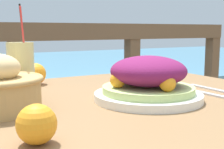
% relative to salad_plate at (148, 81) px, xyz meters
% --- Properties ---
extents(patio_table, '(1.19, 0.83, 0.74)m').
position_rel_salad_plate_xyz_m(patio_table, '(-0.13, 0.07, -0.15)').
color(patio_table, olive).
rests_on(patio_table, ground_plane).
extents(railing_fence, '(2.80, 0.08, 0.96)m').
position_rel_salad_plate_xyz_m(railing_fence, '(-0.13, 0.91, -0.12)').
color(railing_fence, brown).
rests_on(railing_fence, ground_plane).
extents(salad_plate, '(0.29, 0.29, 0.12)m').
position_rel_salad_plate_xyz_m(salad_plate, '(0.00, 0.00, 0.00)').
color(salad_plate, white).
rests_on(salad_plate, patio_table).
extents(drink_glass, '(0.07, 0.08, 0.25)m').
position_rel_salad_plate_xyz_m(drink_glass, '(-0.28, 0.21, 0.03)').
color(drink_glass, '#DBCC7F').
rests_on(drink_glass, patio_table).
extents(fork, '(0.03, 0.18, 0.00)m').
position_rel_salad_plate_xyz_m(fork, '(0.19, -0.01, -0.05)').
color(fork, silver).
rests_on(fork, patio_table).
extents(knife, '(0.02, 0.18, 0.00)m').
position_rel_salad_plate_xyz_m(knife, '(0.26, 0.02, -0.05)').
color(knife, silver).
rests_on(knife, patio_table).
extents(orange_near_basket, '(0.07, 0.07, 0.07)m').
position_rel_salad_plate_xyz_m(orange_near_basket, '(-0.35, -0.17, -0.02)').
color(orange_near_basket, orange).
rests_on(orange_near_basket, patio_table).
extents(orange_near_glass, '(0.07, 0.07, 0.07)m').
position_rel_salad_plate_xyz_m(orange_near_glass, '(-0.19, 0.38, -0.01)').
color(orange_near_glass, orange).
rests_on(orange_near_glass, patio_table).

